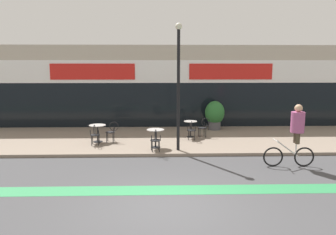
% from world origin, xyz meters
% --- Properties ---
extents(ground_plane, '(120.00, 120.00, 0.00)m').
position_xyz_m(ground_plane, '(0.00, 0.00, 0.00)').
color(ground_plane, '#424244').
extents(sidewalk_slab, '(40.00, 5.50, 0.12)m').
position_xyz_m(sidewalk_slab, '(0.00, 7.25, 0.06)').
color(sidewalk_slab, gray).
rests_on(sidewalk_slab, ground).
extents(storefront_facade, '(40.00, 4.06, 4.52)m').
position_xyz_m(storefront_facade, '(0.00, 11.96, 2.26)').
color(storefront_facade, '#B2A899').
rests_on(storefront_facade, ground).
extents(bike_lane_stripe, '(36.00, 0.70, 0.01)m').
position_xyz_m(bike_lane_stripe, '(0.00, 1.12, 0.00)').
color(bike_lane_stripe, '#2D844C').
rests_on(bike_lane_stripe, ground).
extents(bistro_table_0, '(0.73, 0.73, 0.76)m').
position_xyz_m(bistro_table_0, '(-2.88, 6.52, 0.66)').
color(bistro_table_0, black).
rests_on(bistro_table_0, sidewalk_slab).
extents(bistro_table_1, '(0.71, 0.71, 0.76)m').
position_xyz_m(bistro_table_1, '(-0.33, 5.45, 0.66)').
color(bistro_table_1, black).
rests_on(bistro_table_1, sidewalk_slab).
extents(bistro_table_2, '(0.61, 0.61, 0.76)m').
position_xyz_m(bistro_table_2, '(1.30, 7.39, 0.65)').
color(bistro_table_2, black).
rests_on(bistro_table_2, sidewalk_slab).
extents(cafe_chair_0_near, '(0.42, 0.58, 0.90)m').
position_xyz_m(cafe_chair_0_near, '(-2.87, 5.89, 0.64)').
color(cafe_chair_0_near, black).
rests_on(cafe_chair_0_near, sidewalk_slab).
extents(cafe_chair_0_side, '(0.58, 0.41, 0.90)m').
position_xyz_m(cafe_chair_0_side, '(-2.25, 6.52, 0.64)').
color(cafe_chair_0_side, black).
rests_on(cafe_chair_0_side, sidewalk_slab).
extents(cafe_chair_1_near, '(0.45, 0.60, 0.90)m').
position_xyz_m(cafe_chair_1_near, '(-0.31, 4.83, 0.64)').
color(cafe_chair_1_near, black).
rests_on(cafe_chair_1_near, sidewalk_slab).
extents(cafe_chair_2_near, '(0.44, 0.59, 0.90)m').
position_xyz_m(cafe_chair_2_near, '(1.29, 6.76, 0.64)').
color(cafe_chair_2_near, black).
rests_on(cafe_chair_2_near, sidewalk_slab).
extents(cafe_chair_2_side, '(0.60, 0.45, 0.90)m').
position_xyz_m(cafe_chair_2_side, '(1.92, 7.40, 0.64)').
color(cafe_chair_2_side, black).
rests_on(cafe_chair_2_side, sidewalk_slab).
extents(planter_pot, '(1.01, 1.01, 1.50)m').
position_xyz_m(planter_pot, '(2.73, 9.15, 0.93)').
color(planter_pot, '#4C4C51').
rests_on(planter_pot, sidewalk_slab).
extents(lamp_post, '(0.26, 0.26, 4.92)m').
position_xyz_m(lamp_post, '(0.58, 5.05, 2.98)').
color(lamp_post, black).
rests_on(lamp_post, sidewalk_slab).
extents(cyclist_0, '(1.76, 0.50, 2.17)m').
position_xyz_m(cyclist_0, '(4.47, 3.16, 1.27)').
color(cyclist_0, black).
rests_on(cyclist_0, ground).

